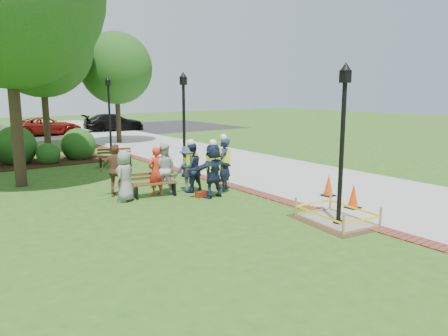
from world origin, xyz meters
TOP-DOWN VIEW (x-y plane):
  - ground at (0.00, 0.00)m, footprint 100.00×100.00m
  - sidewalk at (5.00, 10.00)m, footprint 6.00×60.00m
  - brick_edging at (1.75, 10.00)m, footprint 0.50×60.00m
  - mulch_bed at (-3.00, 12.00)m, footprint 7.00×3.00m
  - parking_lot at (0.00, 27.00)m, footprint 36.00×12.00m
  - wet_concrete_pad at (1.39, -2.81)m, footprint 1.98×2.50m
  - bench_near at (-1.33, 2.66)m, footprint 1.55×0.82m
  - bench_far at (-0.16, 8.94)m, footprint 1.62×0.88m
  - cone_front at (2.85, -2.24)m, footprint 0.40×0.40m
  - cone_back at (3.43, -0.78)m, footprint 0.39×0.39m
  - cone_far at (3.45, 11.21)m, footprint 0.37×0.37m
  - toolbox at (-0.09, 1.67)m, footprint 0.44×0.29m
  - lamp_near at (1.25, -3.00)m, footprint 0.28×0.28m
  - lamp_mid at (1.25, 5.00)m, footprint 0.28×0.28m
  - lamp_far at (1.25, 13.00)m, footprint 0.28×0.28m
  - tree_back at (-1.30, 16.28)m, footprint 5.77×5.77m
  - tree_right at (3.59, 17.47)m, footprint 4.70×4.70m
  - shrub_b at (-3.79, 12.41)m, footprint 2.00×2.00m
  - shrub_c at (-2.51, 11.44)m, footprint 1.11×1.11m
  - shrub_d at (-0.83, 12.11)m, footprint 1.73×1.73m
  - shrub_e at (-3.24, 13.37)m, footprint 0.96×0.96m
  - casual_person_a at (-2.37, 2.69)m, footprint 0.63×0.57m
  - casual_person_b at (-1.20, 2.81)m, footprint 0.60×0.47m
  - casual_person_c at (-0.86, 2.87)m, footprint 0.66×0.63m
  - casual_person_d at (-2.34, 3.43)m, footprint 0.68×0.62m
  - casual_person_e at (-0.04, 2.61)m, footprint 0.55×0.39m
  - hivis_worker_a at (0.22, 1.43)m, footprint 0.58×0.38m
  - hivis_worker_b at (1.09, 2.03)m, footprint 0.70×0.69m
  - hivis_worker_c at (0.03, 2.51)m, footprint 0.58×0.41m
  - parked_car_c at (0.95, 25.22)m, footprint 2.20×4.75m
  - parked_car_d at (6.55, 25.65)m, footprint 2.78×5.14m

SIDE VIEW (x-z plane):
  - ground at x=0.00m, z-range 0.00..0.00m
  - shrub_b at x=-3.79m, z-range -1.00..1.00m
  - shrub_c at x=-2.51m, z-range -0.55..0.55m
  - shrub_d at x=-0.83m, z-range -0.87..0.87m
  - shrub_e at x=-3.24m, z-range -0.48..0.48m
  - parked_car_c at x=0.95m, z-range -0.76..0.76m
  - parked_car_d at x=6.55m, z-range -0.80..0.80m
  - parking_lot at x=0.00m, z-range 0.00..0.01m
  - sidewalk at x=5.00m, z-range 0.00..0.02m
  - brick_edging at x=1.75m, z-range 0.00..0.03m
  - mulch_bed at x=-3.00m, z-range -0.01..0.04m
  - toolbox at x=-0.09m, z-range 0.00..0.20m
  - wet_concrete_pad at x=1.39m, z-range -0.04..0.51m
  - bench_near at x=-1.33m, z-range -0.14..0.66m
  - bench_far at x=-0.16m, z-range -0.15..0.68m
  - cone_far at x=3.45m, z-range -0.01..0.71m
  - cone_back at x=3.43m, z-range -0.01..0.76m
  - cone_front at x=2.85m, z-range -0.01..0.77m
  - casual_person_e at x=-0.04m, z-range 0.00..1.62m
  - casual_person_a at x=-2.37m, z-range 0.00..1.64m
  - casual_person_b at x=-1.20m, z-range 0.00..1.65m
  - casual_person_c at x=-0.86m, z-range 0.00..1.75m
  - casual_person_d at x=-2.34m, z-range 0.00..1.78m
  - hivis_worker_c at x=0.03m, z-range -0.01..1.87m
  - hivis_worker_a at x=0.22m, z-range -0.01..1.95m
  - hivis_worker_b at x=1.09m, z-range -0.02..2.01m
  - lamp_near at x=1.25m, z-range 0.35..4.61m
  - lamp_mid at x=1.25m, z-range 0.35..4.61m
  - lamp_far at x=1.25m, z-range 0.35..4.61m
  - tree_right at x=3.59m, z-range 1.27..8.53m
  - tree_back at x=-1.30m, z-range 1.52..10.37m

